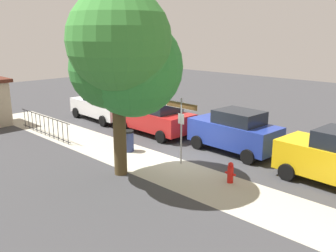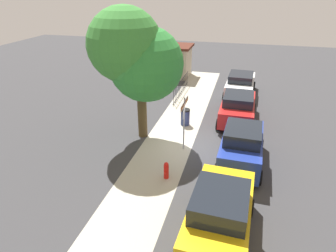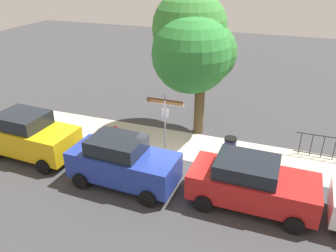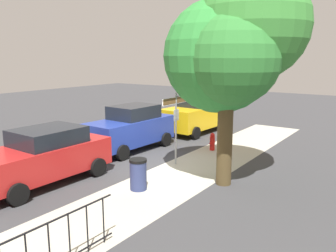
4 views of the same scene
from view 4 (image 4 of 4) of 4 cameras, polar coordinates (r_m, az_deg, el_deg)
The scene contains 9 objects.
ground_plane at distance 13.32m, azimuth -1.55°, elevation -6.52°, with size 60.00×60.00×0.00m, color #38383A.
sidewalk_strip at distance 11.08m, azimuth -2.29°, elevation -10.29°, with size 24.00×2.60×0.00m, color #AEA998.
street_sign at distance 13.09m, azimuth 1.30°, elevation 2.10°, with size 1.69×0.07×2.77m.
shade_tree at distance 11.34m, azimuth 10.96°, elevation 12.86°, with size 4.08×4.46×6.80m.
car_yellow at distance 19.04m, azimuth 4.62°, elevation 1.98°, with size 4.26×2.25×2.02m.
car_blue at distance 15.49m, azimuth -6.06°, elevation -0.30°, with size 4.23×2.10×1.96m.
car_red at distance 12.08m, azimuth -19.68°, elevation -4.58°, with size 4.42×2.18×1.79m.
fire_hydrant at distance 15.53m, azimuth 7.25°, elevation -2.55°, with size 0.42×0.22×0.78m.
trash_bin at distance 10.94m, azimuth -4.88°, elevation -7.86°, with size 0.55×0.55×0.98m.
Camera 4 is at (10.20, 7.55, 4.08)m, focal length 37.30 mm.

